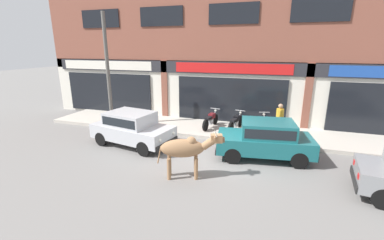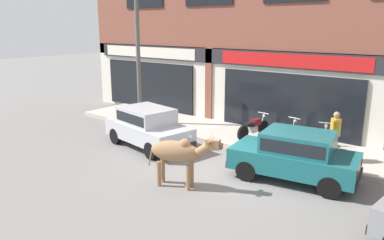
% 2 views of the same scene
% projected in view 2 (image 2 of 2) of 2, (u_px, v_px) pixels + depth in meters
% --- Properties ---
extents(ground_plane, '(90.00, 90.00, 0.00)m').
position_uv_depth(ground_plane, '(216.00, 173.00, 11.42)').
color(ground_plane, slate).
extents(sidewalk, '(19.00, 2.81, 0.16)m').
position_uv_depth(sidewalk, '(270.00, 142.00, 14.15)').
color(sidewalk, '#B7AFA3').
rests_on(sidewalk, ground).
extents(shop_building, '(23.00, 1.40, 9.52)m').
position_uv_depth(shop_building, '(295.00, 21.00, 14.33)').
color(shop_building, brown).
rests_on(shop_building, ground).
extents(cow, '(2.06, 1.03, 1.61)m').
position_uv_depth(cow, '(178.00, 152.00, 10.22)').
color(cow, '#936B47').
rests_on(cow, ground).
extents(car_1, '(3.79, 2.20, 1.46)m').
position_uv_depth(car_1, '(148.00, 125.00, 13.70)').
color(car_1, black).
rests_on(car_1, ground).
extents(car_2, '(3.76, 2.09, 1.46)m').
position_uv_depth(car_2, '(295.00, 154.00, 10.69)').
color(car_2, black).
rests_on(car_2, ground).
extents(motorcycle_0, '(0.59, 1.80, 0.88)m').
position_uv_depth(motorcycle_0, '(253.00, 127.00, 14.44)').
color(motorcycle_0, black).
rests_on(motorcycle_0, sidewalk).
extents(motorcycle_1, '(0.64, 1.79, 0.88)m').
position_uv_depth(motorcycle_1, '(284.00, 133.00, 13.67)').
color(motorcycle_1, black).
rests_on(motorcycle_1, sidewalk).
extents(motorcycle_2, '(0.68, 1.78, 0.88)m').
position_uv_depth(motorcycle_2, '(324.00, 140.00, 12.82)').
color(motorcycle_2, black).
rests_on(motorcycle_2, sidewalk).
extents(pedestrian, '(0.32, 0.50, 1.60)m').
position_uv_depth(pedestrian, '(335.00, 131.00, 11.80)').
color(pedestrian, '#2D2D33').
rests_on(pedestrian, sidewalk).
extents(utility_pole, '(0.18, 0.18, 5.60)m').
position_uv_depth(utility_pole, '(138.00, 59.00, 16.06)').
color(utility_pole, '#595651').
rests_on(utility_pole, sidewalk).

